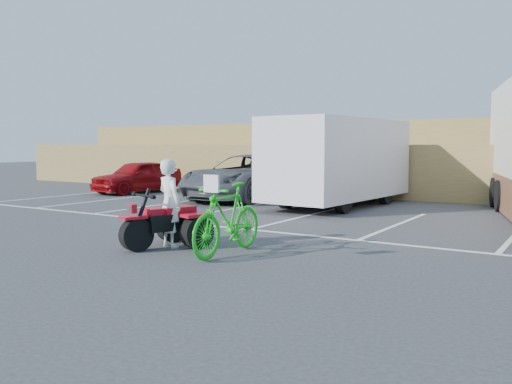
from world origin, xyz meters
The scene contains 11 objects.
ground centered at (0.00, 0.00, 0.00)m, with size 100.00×100.00×0.00m, color #323235.
parking_stripes centered at (0.87, 4.07, 0.00)m, with size 28.00×5.16×0.01m.
grass_embankment centered at (0.00, 15.48, 1.42)m, with size 40.00×8.50×3.10m.
red_trike_atv centered at (-0.19, -0.37, 0.00)m, with size 1.25×1.67×1.08m, color #B90A19, non-canonical shape.
rider centered at (-0.14, -0.23, 0.86)m, with size 0.63×0.41×1.72m, color white.
green_dirt_bike centered at (1.23, -0.21, 0.65)m, with size 0.61×2.17×1.30m, color #14BF19.
grey_pickup centered at (-3.99, 8.41, 0.82)m, with size 2.71×5.87×1.63m, color #494C51.
red_car centered at (-9.35, 8.19, 0.68)m, with size 1.60×3.97×1.35m, color #93080B.
cargo_trailer centered at (-0.24, 8.00, 1.52)m, with size 2.86×6.19×2.81m.
quad_atv_blue centered at (-1.76, 7.95, 0.00)m, with size 1.04×1.40×0.91m, color navy, non-canonical shape.
quad_atv_green centered at (-0.68, 8.45, 0.00)m, with size 1.09×1.46×0.96m, color #14571A, non-canonical shape.
Camera 1 is at (6.89, -8.18, 2.00)m, focal length 38.00 mm.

